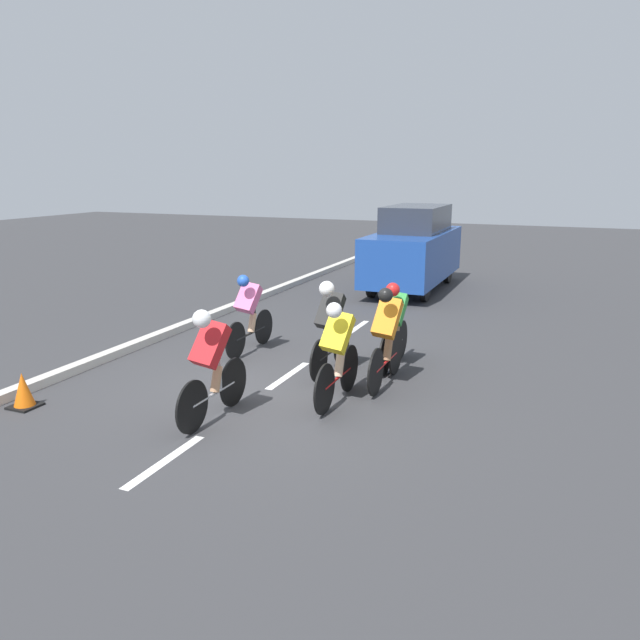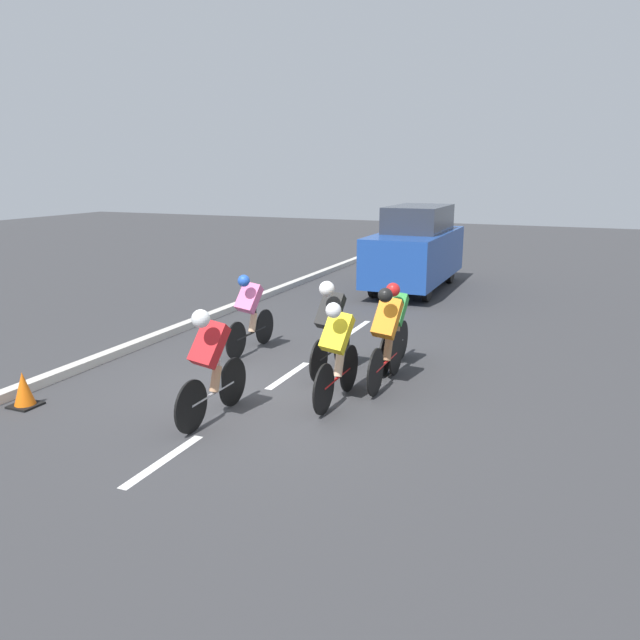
{
  "view_description": "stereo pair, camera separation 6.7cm",
  "coord_description": "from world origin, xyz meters",
  "px_view_note": "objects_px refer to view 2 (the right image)",
  "views": [
    {
      "loc": [
        -4.03,
        7.75,
        3.17
      ],
      "look_at": [
        -0.54,
        -0.68,
        0.95
      ],
      "focal_mm": 35.0,
      "sensor_mm": 36.0,
      "label": 1
    },
    {
      "loc": [
        -4.09,
        7.72,
        3.17
      ],
      "look_at": [
        -0.54,
        -0.68,
        0.95
      ],
      "focal_mm": 35.0,
      "sensor_mm": 36.0,
      "label": 2
    }
  ],
  "objects_px": {
    "cyclist_orange": "(387,335)",
    "cyclist_pink": "(249,311)",
    "cyclist_red": "(210,361)",
    "cyclist_black": "(330,324)",
    "cyclist_green": "(394,323)",
    "cyclist_yellow": "(337,350)",
    "support_car": "(416,249)",
    "traffic_cone": "(24,390)"
  },
  "relations": [
    {
      "from": "support_car",
      "to": "cyclist_yellow",
      "type": "bearing_deg",
      "value": 97.52
    },
    {
      "from": "cyclist_orange",
      "to": "cyclist_pink",
      "type": "relative_size",
      "value": 1.03
    },
    {
      "from": "traffic_cone",
      "to": "cyclist_black",
      "type": "bearing_deg",
      "value": -138.65
    },
    {
      "from": "cyclist_pink",
      "to": "cyclist_red",
      "type": "distance_m",
      "value": 3.1
    },
    {
      "from": "cyclist_black",
      "to": "cyclist_orange",
      "type": "height_order",
      "value": "cyclist_orange"
    },
    {
      "from": "cyclist_red",
      "to": "cyclist_black",
      "type": "bearing_deg",
      "value": -106.42
    },
    {
      "from": "cyclist_orange",
      "to": "cyclist_red",
      "type": "distance_m",
      "value": 2.71
    },
    {
      "from": "cyclist_black",
      "to": "cyclist_red",
      "type": "height_order",
      "value": "cyclist_black"
    },
    {
      "from": "cyclist_green",
      "to": "traffic_cone",
      "type": "height_order",
      "value": "cyclist_green"
    },
    {
      "from": "cyclist_yellow",
      "to": "support_car",
      "type": "relative_size",
      "value": 0.37
    },
    {
      "from": "cyclist_orange",
      "to": "cyclist_red",
      "type": "bearing_deg",
      "value": 52.01
    },
    {
      "from": "support_car",
      "to": "traffic_cone",
      "type": "bearing_deg",
      "value": 75.2
    },
    {
      "from": "cyclist_green",
      "to": "support_car",
      "type": "bearing_deg",
      "value": -78.28
    },
    {
      "from": "support_car",
      "to": "traffic_cone",
      "type": "height_order",
      "value": "support_car"
    },
    {
      "from": "cyclist_red",
      "to": "support_car",
      "type": "height_order",
      "value": "support_car"
    },
    {
      "from": "cyclist_orange",
      "to": "traffic_cone",
      "type": "relative_size",
      "value": 3.54
    },
    {
      "from": "cyclist_red",
      "to": "cyclist_yellow",
      "type": "relative_size",
      "value": 1.0
    },
    {
      "from": "cyclist_orange",
      "to": "cyclist_green",
      "type": "relative_size",
      "value": 1.06
    },
    {
      "from": "cyclist_pink",
      "to": "cyclist_green",
      "type": "distance_m",
      "value": 2.59
    },
    {
      "from": "traffic_cone",
      "to": "cyclist_yellow",
      "type": "bearing_deg",
      "value": -155.69
    },
    {
      "from": "traffic_cone",
      "to": "support_car",
      "type": "bearing_deg",
      "value": -104.8
    },
    {
      "from": "cyclist_red",
      "to": "traffic_cone",
      "type": "xyz_separation_m",
      "value": [
        2.63,
        0.58,
        -0.57
      ]
    },
    {
      "from": "cyclist_black",
      "to": "support_car",
      "type": "xyz_separation_m",
      "value": [
        0.57,
        -7.48,
        0.29
      ]
    },
    {
      "from": "cyclist_orange",
      "to": "cyclist_green",
      "type": "height_order",
      "value": "cyclist_orange"
    },
    {
      "from": "cyclist_black",
      "to": "support_car",
      "type": "distance_m",
      "value": 7.51
    },
    {
      "from": "cyclist_red",
      "to": "cyclist_yellow",
      "type": "bearing_deg",
      "value": -136.91
    },
    {
      "from": "cyclist_orange",
      "to": "cyclist_red",
      "type": "relative_size",
      "value": 1.04
    },
    {
      "from": "cyclist_red",
      "to": "cyclist_green",
      "type": "distance_m",
      "value": 3.38
    },
    {
      "from": "cyclist_black",
      "to": "traffic_cone",
      "type": "height_order",
      "value": "cyclist_black"
    },
    {
      "from": "cyclist_black",
      "to": "cyclist_yellow",
      "type": "distance_m",
      "value": 1.3
    },
    {
      "from": "cyclist_yellow",
      "to": "traffic_cone",
      "type": "xyz_separation_m",
      "value": [
        3.89,
        1.76,
        -0.53
      ]
    },
    {
      "from": "cyclist_pink",
      "to": "cyclist_red",
      "type": "xyz_separation_m",
      "value": [
        -1.06,
        2.91,
        0.06
      ]
    },
    {
      "from": "cyclist_pink",
      "to": "cyclist_green",
      "type": "bearing_deg",
      "value": -177.65
    },
    {
      "from": "cyclist_yellow",
      "to": "support_car",
      "type": "xyz_separation_m",
      "value": [
        1.14,
        -8.65,
        0.34
      ]
    },
    {
      "from": "cyclist_black",
      "to": "traffic_cone",
      "type": "bearing_deg",
      "value": 41.35
    },
    {
      "from": "cyclist_orange",
      "to": "cyclist_pink",
      "type": "height_order",
      "value": "cyclist_orange"
    },
    {
      "from": "cyclist_pink",
      "to": "support_car",
      "type": "distance_m",
      "value": 7.02
    },
    {
      "from": "cyclist_pink",
      "to": "cyclist_black",
      "type": "bearing_deg",
      "value": 162.07
    },
    {
      "from": "cyclist_pink",
      "to": "cyclist_yellow",
      "type": "height_order",
      "value": "cyclist_yellow"
    },
    {
      "from": "cyclist_orange",
      "to": "support_car",
      "type": "relative_size",
      "value": 0.39
    },
    {
      "from": "cyclist_pink",
      "to": "support_car",
      "type": "xyz_separation_m",
      "value": [
        -1.18,
        -6.91,
        0.36
      ]
    },
    {
      "from": "cyclist_pink",
      "to": "traffic_cone",
      "type": "xyz_separation_m",
      "value": [
        1.57,
        3.49,
        -0.51
      ]
    }
  ]
}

